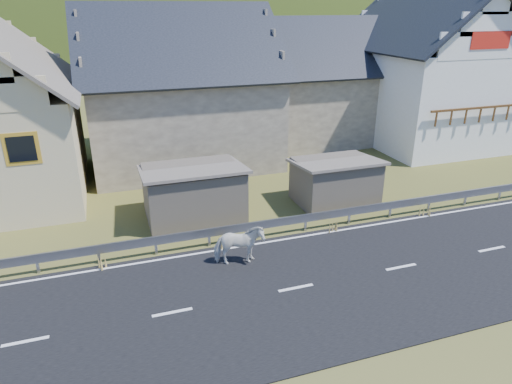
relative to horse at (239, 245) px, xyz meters
name	(u,v)px	position (x,y,z in m)	size (l,w,h in m)	color
ground	(296,289)	(1.31, -2.05, -0.77)	(160.00, 160.00, 0.00)	#464819
road	(296,288)	(1.31, -2.05, -0.75)	(60.00, 7.00, 0.04)	black
lane_markings	(296,288)	(1.31, -2.05, -0.73)	(60.00, 6.60, 0.01)	silver
guardrail	(259,226)	(1.31, 1.63, -0.21)	(28.10, 0.09, 0.75)	#93969B
shed_left	(193,193)	(-0.69, 4.45, 0.33)	(4.30, 3.30, 2.40)	brown
shed_right	(335,182)	(5.81, 3.95, 0.23)	(3.80, 2.90, 2.20)	brown
house_stone_a	(178,80)	(0.31, 12.95, 3.86)	(10.80, 9.80, 8.90)	#ADA189
house_stone_b	(321,74)	(10.31, 14.95, 3.46)	(9.80, 8.80, 8.10)	#ADA189
house_white	(426,63)	(16.31, 11.95, 4.29)	(8.80, 10.80, 9.70)	white
mountain	(127,83)	(6.31, 177.95, -20.77)	(440.00, 280.00, 260.00)	#1C350F
horse	(239,245)	(0.00, 0.00, 0.00)	(1.74, 0.79, 1.47)	silver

